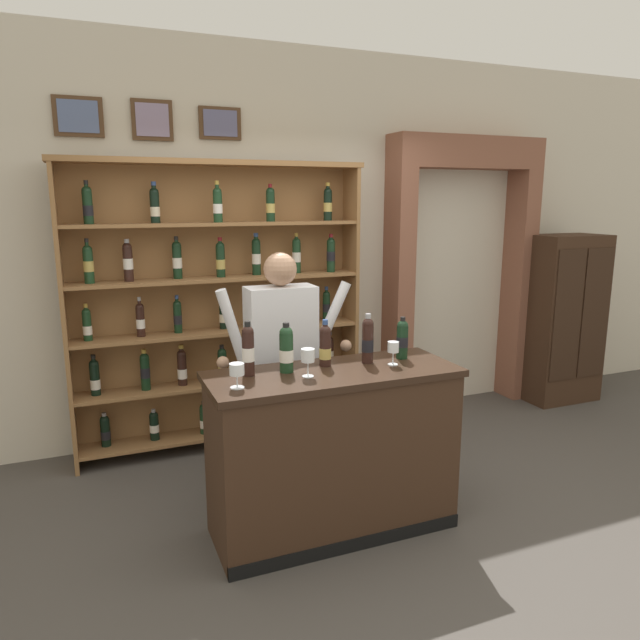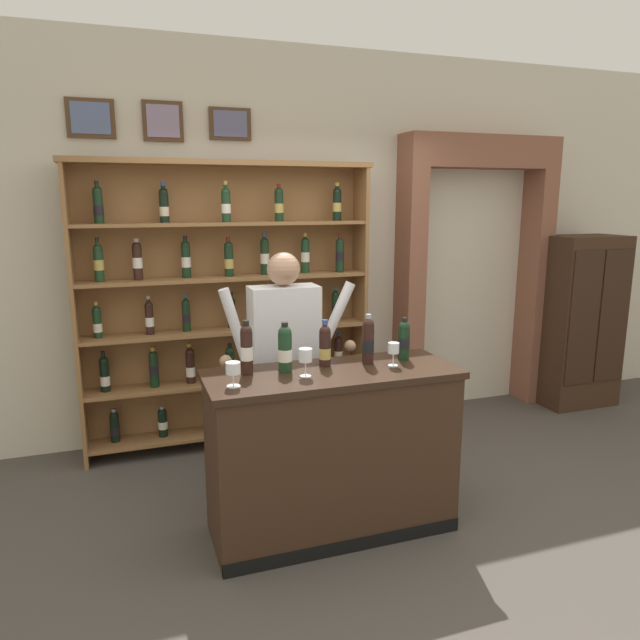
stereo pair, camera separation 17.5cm
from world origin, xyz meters
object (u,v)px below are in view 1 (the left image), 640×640
Objects in this scene: tasting_bottle_chianti at (402,338)px; wine_glass_center at (393,348)px; wine_glass_left at (308,356)px; shopkeeper at (281,346)px; tasting_bottle_bianco at (368,340)px; wine_glass_right at (237,371)px; tasting_bottle_riserva at (286,349)px; tasting_bottle_vin_santo at (248,349)px; tasting_counter at (333,451)px; side_cabinet at (562,318)px; tasting_bottle_prosecco at (325,345)px; wine_shelf at (219,302)px.

wine_glass_center is (-0.12, -0.11, -0.02)m from tasting_bottle_chianti.
shopkeeper is at bearing 84.48° from wine_glass_left.
tasting_bottle_bianco reaches higher than wine_glass_right.
shopkeeper reaches higher than tasting_bottle_riserva.
wine_glass_left is (0.30, -0.15, -0.03)m from tasting_bottle_vin_santo.
tasting_counter is 9.15× the size of wine_glass_left.
side_cabinet is 5.42× the size of tasting_bottle_bianco.
side_cabinet is 2.82m from tasting_bottle_chianti.
tasting_bottle_prosecco is at bearing 7.40° from tasting_bottle_riserva.
wine_shelf is 1.61m from wine_glass_right.
tasting_bottle_chianti is at bearing 9.50° from wine_glass_right.
tasting_bottle_bianco is (0.37, -0.52, 0.12)m from shopkeeper.
tasting_bottle_bianco is (0.26, -0.03, 0.02)m from tasting_bottle_prosecco.
side_cabinet is 3.05m from tasting_bottle_bianco.
wine_glass_left is (-0.18, -0.05, 0.62)m from tasting_counter.
tasting_bottle_chianti is at bearing 0.34° from tasting_bottle_riserva.
tasting_bottle_vin_santo is at bearing 167.90° from tasting_counter.
tasting_counter is at bearing 176.83° from wine_glass_center.
side_cabinet reaches higher than tasting_counter.
wine_glass_left is (0.15, -1.55, -0.06)m from wine_shelf.
wine_glass_right is at bearing -173.88° from wine_glass_left.
tasting_counter is at bearing -162.66° from tasting_bottle_bianco.
wine_glass_right is at bearing -120.30° from tasting_bottle_vin_santo.
tasting_bottle_riserva is at bearing 170.82° from wine_glass_center.
wine_glass_left is at bearing -84.29° from wine_shelf.
tasting_bottle_riserva is at bearing -172.60° from tasting_bottle_prosecco.
tasting_counter is at bearing -12.10° from tasting_bottle_vin_santo.
wine_glass_right is (-0.59, -0.10, 0.59)m from tasting_counter.
wine_glass_center is at bearing -64.95° from wine_shelf.
wine_shelf is 8.28× the size of tasting_bottle_prosecco.
shopkeeper is (-3.13, -0.72, 0.20)m from side_cabinet.
wine_glass_right is 0.42m from wine_glass_left.
tasting_bottle_riserva is at bearing 120.90° from wine_glass_left.
tasting_bottle_prosecco is 1.74× the size of wine_glass_left.
shopkeeper is (0.22, -0.89, -0.16)m from wine_shelf.
wine_glass_center is 0.97m from wine_glass_right.
tasting_counter is at bearing -156.31° from side_cabinet.
tasting_counter is 5.10× the size of tasting_bottle_riserva.
tasting_bottle_chianti is (0.50, -0.03, 0.00)m from tasting_bottle_prosecco.
tasting_counter is at bearing -77.46° from wine_shelf.
tasting_bottle_chianti is at bearing 9.80° from tasting_counter.
wine_glass_center is 0.88× the size of wine_glass_left.
wine_glass_left is at bearing -168.47° from tasting_bottle_chianti.
shopkeeper is at bearing -167.07° from side_cabinet.
wine_glass_right is (-0.26, -1.59, -0.09)m from wine_shelf.
tasting_bottle_chianti is at bearing -3.22° from tasting_bottle_prosecco.
wine_shelf reaches higher than tasting_bottle_vin_santo.
shopkeeper is 11.50× the size of wine_glass_center.
side_cabinet reaches higher than wine_glass_left.
wine_shelf is 7.65× the size of tasting_bottle_bianco.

